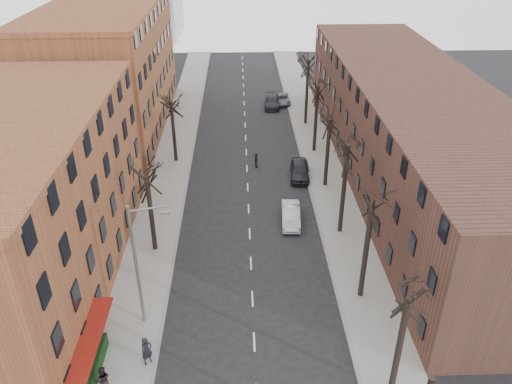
{
  "coord_description": "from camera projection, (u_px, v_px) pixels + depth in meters",
  "views": [
    {
      "loc": [
        -0.68,
        -14.58,
        23.93
      ],
      "look_at": [
        0.54,
        20.07,
        4.0
      ],
      "focal_mm": 35.0,
      "sensor_mm": 36.0,
      "label": 1
    }
  ],
  "objects": [
    {
      "name": "awning_left",
      "position": [
        97.0,
        372.0,
        29.5
      ],
      "size": [
        1.2,
        7.0,
        0.15
      ],
      "primitive_type": "cube",
      "color": "maroon",
      "rests_on": "ground"
    },
    {
      "name": "pedestrian_a",
      "position": [
        147.0,
        351.0,
        29.43
      ],
      "size": [
        0.84,
        0.81,
        1.95
      ],
      "primitive_type": "imported",
      "rotation": [
        0.0,
        0.0,
        0.69
      ],
      "color": "black",
      "rests_on": "sidewalk_left"
    },
    {
      "name": "parked_car_far",
      "position": [
        282.0,
        99.0,
        69.3
      ],
      "size": [
        2.05,
        4.41,
        1.22
      ],
      "primitive_type": "imported",
      "rotation": [
        0.0,
        0.0,
        0.0
      ],
      "color": "#53565A",
      "rests_on": "ground"
    },
    {
      "name": "pedestrian_crossing",
      "position": [
        256.0,
        161.0,
        52.18
      ],
      "size": [
        0.49,
        0.96,
        1.58
      ],
      "primitive_type": "imported",
      "rotation": [
        0.0,
        0.0,
        1.68
      ],
      "color": "black",
      "rests_on": "ground"
    },
    {
      "name": "tree_left_a",
      "position": [
        156.0,
        250.0,
        39.95
      ],
      "size": [
        5.2,
        5.2,
        9.5
      ],
      "primitive_type": null,
      "color": "black",
      "rests_on": "ground"
    },
    {
      "name": "building_left_near",
      "position": [
        17.0,
        208.0,
        34.1
      ],
      "size": [
        12.0,
        26.0,
        12.0
      ],
      "primitive_type": "cube",
      "color": "brown",
      "rests_on": "ground"
    },
    {
      "name": "sidewalk_right",
      "position": [
        319.0,
        154.0,
        55.11
      ],
      "size": [
        4.0,
        90.0,
        0.15
      ],
      "primitive_type": "cube",
      "color": "gray",
      "rests_on": "ground"
    },
    {
      "name": "streetlight",
      "position": [
        139.0,
        262.0,
        30.54
      ],
      "size": [
        2.45,
        0.22,
        9.03
      ],
      "color": "slate",
      "rests_on": "ground"
    },
    {
      "name": "parked_car_near",
      "position": [
        300.0,
        170.0,
        50.27
      ],
      "size": [
        2.28,
        4.87,
        1.61
      ],
      "primitive_type": "imported",
      "rotation": [
        0.0,
        0.0,
        -0.08
      ],
      "color": "black",
      "rests_on": "ground"
    },
    {
      "name": "pedestrian_b",
      "position": [
        103.0,
        380.0,
        27.72
      ],
      "size": [
        1.04,
        0.9,
        1.83
      ],
      "primitive_type": "imported",
      "rotation": [
        0.0,
        0.0,
        3.41
      ],
      "color": "black",
      "rests_on": "sidewalk_left"
    },
    {
      "name": "tree_right_e",
      "position": [
        314.0,
        151.0,
        56.0
      ],
      "size": [
        5.2,
        5.2,
        10.8
      ],
      "primitive_type": null,
      "color": "black",
      "rests_on": "ground"
    },
    {
      "name": "tree_right_f",
      "position": [
        305.0,
        124.0,
        62.94
      ],
      "size": [
        5.2,
        5.2,
        11.6
      ],
      "primitive_type": null,
      "color": "black",
      "rests_on": "ground"
    },
    {
      "name": "building_right",
      "position": [
        411.0,
        130.0,
        48.57
      ],
      "size": [
        12.0,
        50.0,
        10.0
      ],
      "primitive_type": "cube",
      "color": "#4C2B23",
      "rests_on": "ground"
    },
    {
      "name": "tree_right_d",
      "position": [
        325.0,
        186.0,
        49.07
      ],
      "size": [
        5.2,
        5.2,
        10.0
      ],
      "primitive_type": null,
      "color": "black",
      "rests_on": "ground"
    },
    {
      "name": "tree_left_b",
      "position": [
        176.0,
        161.0,
        53.81
      ],
      "size": [
        5.2,
        5.2,
        9.5
      ],
      "primitive_type": null,
      "color": "black",
      "rests_on": "ground"
    },
    {
      "name": "building_left_far",
      "position": [
        109.0,
        71.0,
        58.73
      ],
      "size": [
        12.0,
        28.0,
        14.0
      ],
      "primitive_type": "cube",
      "color": "brown",
      "rests_on": "ground"
    },
    {
      "name": "sidewalk_left",
      "position": [
        174.0,
        157.0,
        54.63
      ],
      "size": [
        4.0,
        90.0,
        0.15
      ],
      "primitive_type": "cube",
      "color": "gray",
      "rests_on": "ground"
    },
    {
      "name": "parked_car_mid",
      "position": [
        272.0,
        102.0,
        68.04
      ],
      "size": [
        2.33,
        5.02,
        1.42
      ],
      "primitive_type": "imported",
      "rotation": [
        0.0,
        0.0,
        -0.07
      ],
      "color": "#222129",
      "rests_on": "ground"
    },
    {
      "name": "hedge",
      "position": [
        89.0,
        378.0,
        28.3
      ],
      "size": [
        0.8,
        6.0,
        1.0
      ],
      "primitive_type": "cube",
      "color": "black",
      "rests_on": "sidewalk_left"
    },
    {
      "name": "silver_sedan",
      "position": [
        291.0,
        215.0,
        43.09
      ],
      "size": [
        1.8,
        4.48,
        1.45
      ],
      "primitive_type": "imported",
      "rotation": [
        0.0,
        0.0,
        -0.06
      ],
      "color": "#B1B4B8",
      "rests_on": "ground"
    },
    {
      "name": "tree_right_c",
      "position": [
        339.0,
        232.0,
        42.14
      ],
      "size": [
        5.2,
        5.2,
        11.6
      ],
      "primitive_type": null,
      "color": "black",
      "rests_on": "ground"
    },
    {
      "name": "tree_right_b",
      "position": [
        360.0,
        296.0,
        35.21
      ],
      "size": [
        5.2,
        5.2,
        10.8
      ],
      "primitive_type": null,
      "color": "black",
      "rests_on": "ground"
    }
  ]
}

